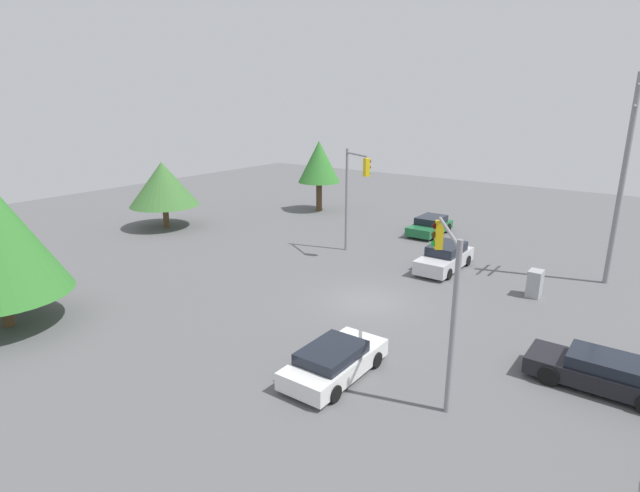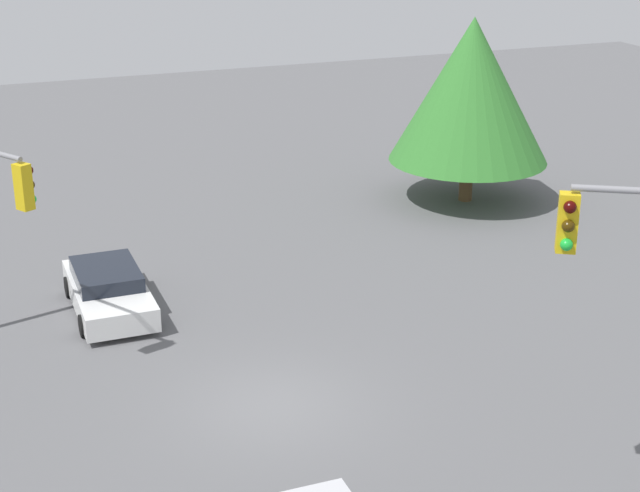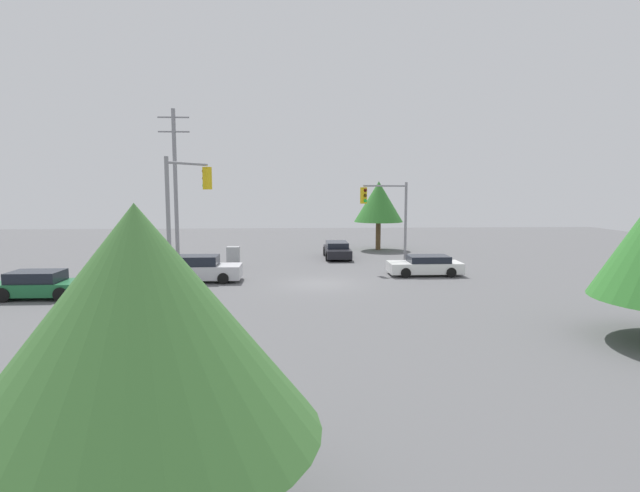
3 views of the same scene
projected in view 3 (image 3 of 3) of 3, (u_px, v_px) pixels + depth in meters
The scene contains 11 objects.
ground_plane at pixel (320, 284), 27.82m from camera, with size 80.00×80.00×0.00m, color #5B5B5E.
sedan_silver at pixel (198, 269), 28.49m from camera, with size 4.72×1.97×1.49m.
sedan_white at pixel (425, 265), 30.62m from camera, with size 4.44×2.04×1.21m.
sedan_dark at pixel (337, 250), 38.25m from camera, with size 1.94×4.75×1.23m.
sedan_green at pixel (40, 285), 24.19m from camera, with size 4.27×2.04×1.32m.
traffic_signal_main at pixel (389, 209), 33.40m from camera, with size 3.52×2.31×5.73m.
traffic_signal_cross at pixel (184, 207), 22.18m from camera, with size 1.62×2.52×6.65m.
utility_pole_tall at pixel (175, 182), 35.71m from camera, with size 2.20×0.28×10.91m.
electrical_cabinet at pixel (233, 257), 33.86m from camera, with size 0.84×0.65×1.38m, color #9EA0A3.
tree_right at pixel (139, 321), 7.07m from camera, with size 5.22×5.22×5.08m.
tree_behind at pixel (379, 202), 43.06m from camera, with size 4.21×4.21×5.93m.
Camera 3 is at (1.41, 27.36, 5.27)m, focal length 28.00 mm.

